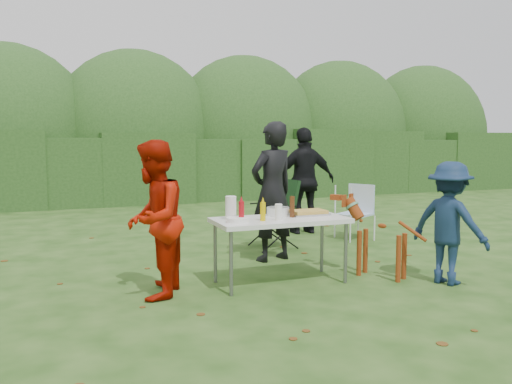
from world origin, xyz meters
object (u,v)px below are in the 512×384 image
object	(u,v)px
person_cook	(272,192)
beer_bottle	(292,207)
ketchup_bottle	(241,211)
person_red_jacket	(154,219)
person_black_puffy	(305,181)
folding_table	(280,223)
child	(450,223)
lawn_chair	(355,212)
mustard_bottle	(263,212)
camping_chair	(273,213)
paper_towel_roll	(231,208)
dog	(382,238)

from	to	relation	value
person_cook	beer_bottle	xyz separation A→B (m)	(-0.20, -1.05, -0.06)
ketchup_bottle	person_red_jacket	bearing A→B (deg)	176.62
person_cook	ketchup_bottle	bearing A→B (deg)	36.34
person_red_jacket	person_black_puffy	size ratio (longest dim) A/B	0.90
folding_table	child	size ratio (longest dim) A/B	1.09
lawn_chair	beer_bottle	size ratio (longest dim) A/B	3.67
folding_table	mustard_bottle	distance (m)	0.31
person_cook	camping_chair	world-z (taller)	person_cook
mustard_bottle	ketchup_bottle	world-z (taller)	ketchup_bottle
person_red_jacket	camping_chair	world-z (taller)	person_red_jacket
ketchup_bottle	mustard_bottle	bearing A→B (deg)	-6.65
person_black_puffy	lawn_chair	xyz separation A→B (m)	(0.50, -0.78, -0.46)
ketchup_bottle	camping_chair	bearing A→B (deg)	58.06
person_red_jacket	paper_towel_roll	size ratio (longest dim) A/B	6.23
camping_chair	child	bearing A→B (deg)	105.03
dog	paper_towel_roll	world-z (taller)	paper_towel_roll
person_cook	lawn_chair	bearing A→B (deg)	-171.08
lawn_chair	camping_chair	bearing A→B (deg)	-24.44
person_black_puffy	child	size ratio (longest dim) A/B	1.31
camping_chair	dog	bearing A→B (deg)	96.48
lawn_chair	ketchup_bottle	size ratio (longest dim) A/B	4.01
paper_towel_roll	dog	bearing A→B (deg)	-10.05
person_cook	dog	size ratio (longest dim) A/B	1.89
camping_chair	beer_bottle	distance (m)	1.90
camping_chair	beer_bottle	xyz separation A→B (m)	(-0.53, -1.79, 0.35)
person_cook	beer_bottle	world-z (taller)	person_cook
dog	mustard_bottle	bearing A→B (deg)	53.94
dog	beer_bottle	size ratio (longest dim) A/B	4.07
person_cook	person_red_jacket	distance (m)	2.08
camping_chair	paper_towel_roll	bearing A→B (deg)	46.08
mustard_bottle	person_cook	bearing A→B (deg)	62.45
person_cook	lawn_chair	size ratio (longest dim) A/B	2.09
dog	ketchup_bottle	world-z (taller)	ketchup_bottle
mustard_bottle	ketchup_bottle	bearing A→B (deg)	173.35
folding_table	person_red_jacket	bearing A→B (deg)	-179.28
person_black_puffy	paper_towel_roll	distance (m)	3.43
person_red_jacket	child	bearing A→B (deg)	101.75
paper_towel_roll	child	bearing A→B (deg)	-19.31
person_red_jacket	beer_bottle	size ratio (longest dim) A/B	6.75
mustard_bottle	child	bearing A→B (deg)	-16.81
person_cook	person_black_puffy	world-z (taller)	person_cook
beer_bottle	child	bearing A→B (deg)	-24.28
person_red_jacket	child	distance (m)	3.25
folding_table	lawn_chair	distance (m)	2.92
camping_chair	paper_towel_roll	xyz separation A→B (m)	(-1.23, -1.71, 0.36)
mustard_bottle	beer_bottle	distance (m)	0.42
folding_table	beer_bottle	distance (m)	0.23
person_red_jacket	camping_chair	size ratio (longest dim) A/B	1.58
person_black_puffy	child	bearing A→B (deg)	95.21
person_red_jacket	ketchup_bottle	world-z (taller)	person_red_jacket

